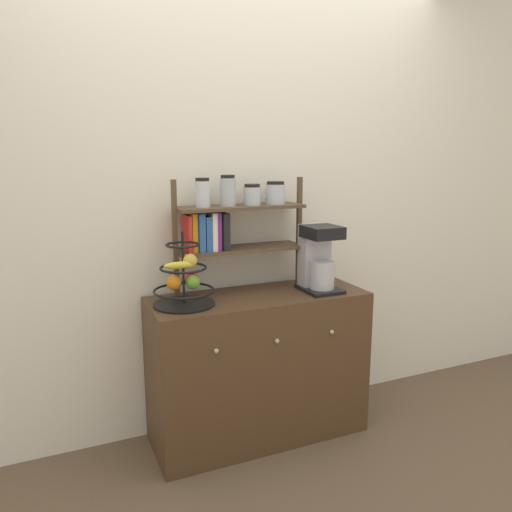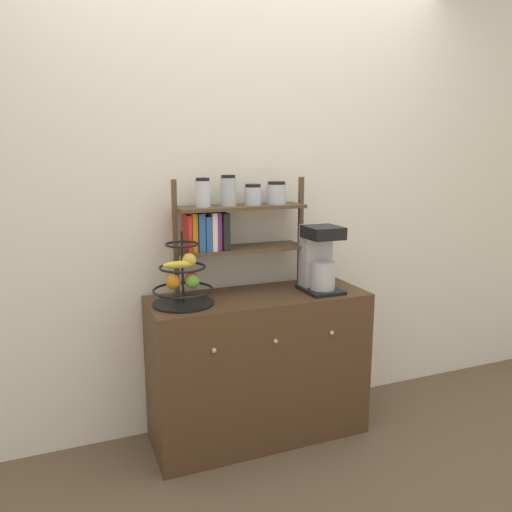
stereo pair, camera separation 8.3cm
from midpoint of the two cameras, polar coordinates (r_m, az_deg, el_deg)
ground_plane at (r=2.82m, az=1.33°, el=-21.70°), size 12.00×12.00×0.00m
wall_back at (r=2.81m, az=-2.74°, el=6.56°), size 7.00×0.05×2.60m
sideboard at (r=2.80m, az=-0.57°, el=-12.49°), size 1.16×0.46×0.81m
coffee_maker at (r=2.74m, az=6.26°, el=-0.20°), size 0.19×0.24×0.36m
fruit_stand at (r=2.49m, az=-9.12°, el=-2.89°), size 0.31×0.31×0.37m
shelf_hutch at (r=2.65m, az=-3.96°, el=4.14°), size 0.74×0.20×0.63m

